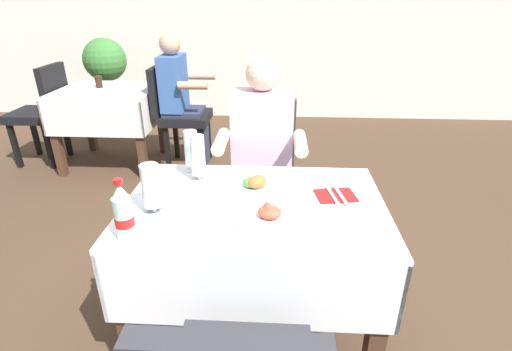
{
  "coord_description": "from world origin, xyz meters",
  "views": [
    {
      "loc": [
        -0.03,
        -1.41,
        1.57
      ],
      "look_at": [
        -0.12,
        0.15,
        0.83
      ],
      "focal_mm": 27.02,
      "sensor_mm": 36.0,
      "label": 1
    }
  ],
  "objects_px": {
    "main_dining_table": "(255,237)",
    "beer_glass_right": "(198,157)",
    "plate_near_camera": "(269,216)",
    "potted_plant_corner": "(107,74)",
    "beer_glass_middle": "(191,151)",
    "plate_far_diner": "(256,183)",
    "chair_far_diner_seat": "(262,170)",
    "background_chair_left": "(43,109)",
    "cola_bottle_primary": "(123,214)",
    "seated_diner_far": "(262,153)",
    "napkin_cutlery_set": "(336,195)",
    "background_table_tumbler": "(99,82)",
    "background_chair_right": "(177,111)",
    "background_patron": "(180,94)",
    "background_dining_table": "(109,109)",
    "beer_glass_left": "(151,188)"
  },
  "relations": [
    {
      "from": "main_dining_table",
      "to": "beer_glass_right",
      "type": "height_order",
      "value": "beer_glass_right"
    },
    {
      "from": "main_dining_table",
      "to": "plate_near_camera",
      "type": "distance_m",
      "value": 0.25
    },
    {
      "from": "beer_glass_right",
      "to": "potted_plant_corner",
      "type": "distance_m",
      "value": 3.41
    },
    {
      "from": "beer_glass_middle",
      "to": "potted_plant_corner",
      "type": "bearing_deg",
      "value": 119.87
    },
    {
      "from": "plate_far_diner",
      "to": "beer_glass_right",
      "type": "bearing_deg",
      "value": 166.56
    },
    {
      "from": "chair_far_diner_seat",
      "to": "background_chair_left",
      "type": "relative_size",
      "value": 1.0
    },
    {
      "from": "background_chair_left",
      "to": "cola_bottle_primary",
      "type": "bearing_deg",
      "value": -53.94
    },
    {
      "from": "plate_far_diner",
      "to": "beer_glass_right",
      "type": "height_order",
      "value": "beer_glass_right"
    },
    {
      "from": "seated_diner_far",
      "to": "napkin_cutlery_set",
      "type": "bearing_deg",
      "value": -59.14
    },
    {
      "from": "background_chair_left",
      "to": "background_table_tumbler",
      "type": "relative_size",
      "value": 8.82
    },
    {
      "from": "potted_plant_corner",
      "to": "background_chair_right",
      "type": "bearing_deg",
      "value": -44.08
    },
    {
      "from": "beer_glass_right",
      "to": "background_patron",
      "type": "distance_m",
      "value": 1.98
    },
    {
      "from": "background_chair_right",
      "to": "background_table_tumbler",
      "type": "bearing_deg",
      "value": 174.8
    },
    {
      "from": "cola_bottle_primary",
      "to": "plate_near_camera",
      "type": "bearing_deg",
      "value": 17.03
    },
    {
      "from": "background_dining_table",
      "to": "background_chair_right",
      "type": "distance_m",
      "value": 0.66
    },
    {
      "from": "plate_near_camera",
      "to": "beer_glass_left",
      "type": "relative_size",
      "value": 1.15
    },
    {
      "from": "beer_glass_left",
      "to": "background_patron",
      "type": "height_order",
      "value": "background_patron"
    },
    {
      "from": "chair_far_diner_seat",
      "to": "beer_glass_middle",
      "type": "xyz_separation_m",
      "value": [
        -0.34,
        -0.47,
        0.31
      ]
    },
    {
      "from": "background_table_tumbler",
      "to": "cola_bottle_primary",
      "type": "bearing_deg",
      "value": -64.6
    },
    {
      "from": "seated_diner_far",
      "to": "background_chair_right",
      "type": "xyz_separation_m",
      "value": [
        -0.88,
        1.43,
        -0.16
      ]
    },
    {
      "from": "beer_glass_left",
      "to": "plate_far_diner",
      "type": "bearing_deg",
      "value": 31.45
    },
    {
      "from": "background_table_tumbler",
      "to": "background_chair_right",
      "type": "bearing_deg",
      "value": -5.2
    },
    {
      "from": "chair_far_diner_seat",
      "to": "beer_glass_middle",
      "type": "distance_m",
      "value": 0.65
    },
    {
      "from": "beer_glass_right",
      "to": "chair_far_diner_seat",
      "type": "bearing_deg",
      "value": 64.05
    },
    {
      "from": "plate_far_diner",
      "to": "beer_glass_middle",
      "type": "distance_m",
      "value": 0.39
    },
    {
      "from": "chair_far_diner_seat",
      "to": "background_dining_table",
      "type": "xyz_separation_m",
      "value": [
        -1.54,
        1.32,
        0.01
      ]
    },
    {
      "from": "chair_far_diner_seat",
      "to": "background_chair_left",
      "type": "height_order",
      "value": "same"
    },
    {
      "from": "beer_glass_middle",
      "to": "background_chair_right",
      "type": "distance_m",
      "value": 1.89
    },
    {
      "from": "beer_glass_left",
      "to": "plate_near_camera",
      "type": "bearing_deg",
      "value": -3.39
    },
    {
      "from": "background_chair_left",
      "to": "potted_plant_corner",
      "type": "xyz_separation_m",
      "value": [
        0.23,
        1.06,
        0.14
      ]
    },
    {
      "from": "cola_bottle_primary",
      "to": "background_dining_table",
      "type": "relative_size",
      "value": 0.27
    },
    {
      "from": "plate_far_diner",
      "to": "background_chair_left",
      "type": "xyz_separation_m",
      "value": [
        -2.2,
        1.96,
        -0.22
      ]
    },
    {
      "from": "main_dining_table",
      "to": "potted_plant_corner",
      "type": "height_order",
      "value": "potted_plant_corner"
    },
    {
      "from": "seated_diner_far",
      "to": "background_table_tumbler",
      "type": "distance_m",
      "value": 2.21
    },
    {
      "from": "chair_far_diner_seat",
      "to": "background_patron",
      "type": "xyz_separation_m",
      "value": [
        -0.82,
        1.32,
        0.16
      ]
    },
    {
      "from": "main_dining_table",
      "to": "beer_glass_left",
      "type": "relative_size",
      "value": 5.21
    },
    {
      "from": "beer_glass_left",
      "to": "background_chair_left",
      "type": "relative_size",
      "value": 0.22
    },
    {
      "from": "seated_diner_far",
      "to": "background_patron",
      "type": "xyz_separation_m",
      "value": [
        -0.83,
        1.43,
        0.0
      ]
    },
    {
      "from": "background_chair_right",
      "to": "plate_near_camera",
      "type": "bearing_deg",
      "value": -67.27
    },
    {
      "from": "seated_diner_far",
      "to": "potted_plant_corner",
      "type": "height_order",
      "value": "seated_diner_far"
    },
    {
      "from": "main_dining_table",
      "to": "background_dining_table",
      "type": "relative_size",
      "value": 1.24
    },
    {
      "from": "cola_bottle_primary",
      "to": "potted_plant_corner",
      "type": "height_order",
      "value": "potted_plant_corner"
    },
    {
      "from": "beer_glass_right",
      "to": "beer_glass_middle",
      "type": "bearing_deg",
      "value": 117.29
    },
    {
      "from": "beer_glass_middle",
      "to": "plate_far_diner",
      "type": "bearing_deg",
      "value": -27.57
    },
    {
      "from": "beer_glass_left",
      "to": "background_table_tumbler",
      "type": "bearing_deg",
      "value": 118.1
    },
    {
      "from": "plate_far_diner",
      "to": "background_chair_right",
      "type": "bearing_deg",
      "value": 113.96
    },
    {
      "from": "napkin_cutlery_set",
      "to": "background_table_tumbler",
      "type": "height_order",
      "value": "background_table_tumbler"
    },
    {
      "from": "plate_far_diner",
      "to": "cola_bottle_primary",
      "type": "relative_size",
      "value": 1.01
    },
    {
      "from": "napkin_cutlery_set",
      "to": "background_chair_left",
      "type": "bearing_deg",
      "value": 141.63
    },
    {
      "from": "cola_bottle_primary",
      "to": "seated_diner_far",
      "type": "bearing_deg",
      "value": 64.75
    }
  ]
}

